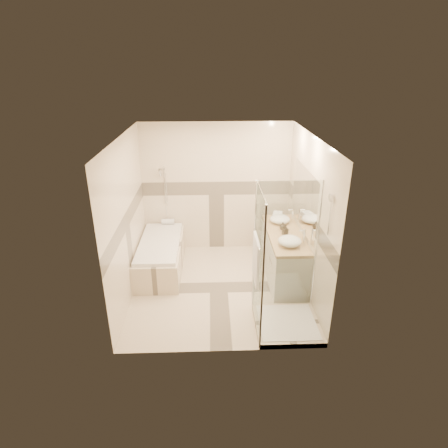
{
  "coord_description": "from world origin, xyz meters",
  "views": [
    {
      "loc": [
        -0.11,
        -5.32,
        3.48
      ],
      "look_at": [
        0.1,
        0.25,
        1.05
      ],
      "focal_mm": 30.0,
      "sensor_mm": 36.0,
      "label": 1
    }
  ],
  "objects_px": {
    "vanity": "(284,255)",
    "amenity_bottle_a": "(285,230)",
    "amenity_bottle_b": "(283,226)",
    "shower_enclosure": "(280,294)",
    "vessel_sink_far": "(290,241)",
    "vessel_sink_near": "(280,219)",
    "bathtub": "(161,254)"
  },
  "relations": [
    {
      "from": "amenity_bottle_b",
      "to": "vanity",
      "type": "bearing_deg",
      "value": -81.62
    },
    {
      "from": "amenity_bottle_a",
      "to": "amenity_bottle_b",
      "type": "relative_size",
      "value": 1.3
    },
    {
      "from": "shower_enclosure",
      "to": "vessel_sink_far",
      "type": "relative_size",
      "value": 5.61
    },
    {
      "from": "shower_enclosure",
      "to": "vessel_sink_near",
      "type": "bearing_deg",
      "value": 80.86
    },
    {
      "from": "bathtub",
      "to": "vessel_sink_far",
      "type": "distance_m",
      "value": 2.36
    },
    {
      "from": "vessel_sink_far",
      "to": "amenity_bottle_b",
      "type": "relative_size",
      "value": 2.65
    },
    {
      "from": "vanity",
      "to": "shower_enclosure",
      "type": "relative_size",
      "value": 0.79
    },
    {
      "from": "vessel_sink_far",
      "to": "amenity_bottle_a",
      "type": "height_order",
      "value": "amenity_bottle_a"
    },
    {
      "from": "vessel_sink_near",
      "to": "shower_enclosure",
      "type": "bearing_deg",
      "value": -99.14
    },
    {
      "from": "vessel_sink_far",
      "to": "amenity_bottle_b",
      "type": "xyz_separation_m",
      "value": [
        0.0,
        0.59,
        -0.0
      ]
    },
    {
      "from": "vanity",
      "to": "amenity_bottle_b",
      "type": "relative_size",
      "value": 11.79
    },
    {
      "from": "amenity_bottle_a",
      "to": "amenity_bottle_b",
      "type": "height_order",
      "value": "amenity_bottle_a"
    },
    {
      "from": "shower_enclosure",
      "to": "amenity_bottle_a",
      "type": "bearing_deg",
      "value": 77.06
    },
    {
      "from": "vanity",
      "to": "vessel_sink_near",
      "type": "xyz_separation_m",
      "value": [
        -0.02,
        0.43,
        0.49
      ]
    },
    {
      "from": "vessel_sink_far",
      "to": "amenity_bottle_a",
      "type": "relative_size",
      "value": 2.03
    },
    {
      "from": "vanity",
      "to": "amenity_bottle_b",
      "type": "distance_m",
      "value": 0.51
    },
    {
      "from": "shower_enclosure",
      "to": "amenity_bottle_a",
      "type": "height_order",
      "value": "shower_enclosure"
    },
    {
      "from": "vessel_sink_far",
      "to": "amenity_bottle_a",
      "type": "xyz_separation_m",
      "value": [
        0.0,
        0.37,
        0.02
      ]
    },
    {
      "from": "vanity",
      "to": "vessel_sink_near",
      "type": "distance_m",
      "value": 0.65
    },
    {
      "from": "bathtub",
      "to": "shower_enclosure",
      "type": "height_order",
      "value": "shower_enclosure"
    },
    {
      "from": "bathtub",
      "to": "vessel_sink_near",
      "type": "height_order",
      "value": "vessel_sink_near"
    },
    {
      "from": "vanity",
      "to": "amenity_bottle_a",
      "type": "bearing_deg",
      "value": -103.45
    },
    {
      "from": "vanity",
      "to": "shower_enclosure",
      "type": "distance_m",
      "value": 1.31
    },
    {
      "from": "bathtub",
      "to": "vanity",
      "type": "height_order",
      "value": "vanity"
    },
    {
      "from": "bathtub",
      "to": "vessel_sink_far",
      "type": "bearing_deg",
      "value": -20.7
    },
    {
      "from": "amenity_bottle_b",
      "to": "shower_enclosure",
      "type": "bearing_deg",
      "value": -100.98
    },
    {
      "from": "vanity",
      "to": "amenity_bottle_b",
      "type": "bearing_deg",
      "value": 98.38
    },
    {
      "from": "vanity",
      "to": "amenity_bottle_b",
      "type": "height_order",
      "value": "amenity_bottle_b"
    },
    {
      "from": "bathtub",
      "to": "amenity_bottle_a",
      "type": "height_order",
      "value": "amenity_bottle_a"
    },
    {
      "from": "shower_enclosure",
      "to": "vessel_sink_near",
      "type": "height_order",
      "value": "shower_enclosure"
    },
    {
      "from": "vanity",
      "to": "amenity_bottle_b",
      "type": "xyz_separation_m",
      "value": [
        -0.02,
        0.14,
        0.49
      ]
    },
    {
      "from": "shower_enclosure",
      "to": "bathtub",
      "type": "bearing_deg",
      "value": 138.9
    }
  ]
}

